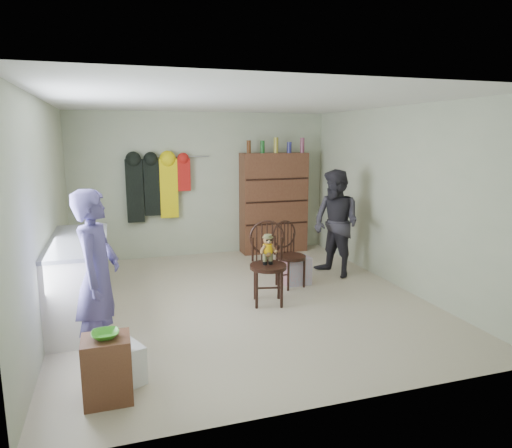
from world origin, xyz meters
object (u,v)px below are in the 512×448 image
object	(u,v)px
chair_front	(268,257)
counter	(80,278)
chair_far	(288,251)
dresser	(274,202)

from	to	relation	value
chair_front	counter	bearing A→B (deg)	-170.77
counter	chair_front	bearing A→B (deg)	-4.71
chair_front	chair_far	xyz separation A→B (m)	(0.50, 0.55, -0.10)
counter	dresser	world-z (taller)	dresser
counter	chair_front	world-z (taller)	chair_front
counter	dresser	xyz separation A→B (m)	(3.20, 2.30, 0.44)
chair_front	chair_far	bearing A→B (deg)	61.79
counter	chair_front	distance (m)	2.24
chair_front	dresser	distance (m)	2.68
chair_far	dresser	size ratio (longest dim) A/B	0.45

